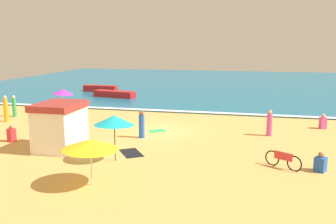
{
  "coord_description": "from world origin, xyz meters",
  "views": [
    {
      "loc": [
        5.71,
        -22.48,
        5.58
      ],
      "look_at": [
        -0.18,
        2.13,
        0.8
      ],
      "focal_mm": 39.7,
      "sensor_mm": 36.0,
      "label": 1
    }
  ],
  "objects": [
    {
      "name": "beachgoer_6",
      "position": [
        10.05,
        2.92,
        0.44
      ],
      "size": [
        0.48,
        0.48,
        0.99
      ],
      "color": "#D84CA5",
      "rests_on": "ground_plane"
    },
    {
      "name": "beach_umbrella_0",
      "position": [
        -8.55,
        2.85,
        1.87
      ],
      "size": [
        2.02,
        2.0,
        2.14
      ],
      "color": "silver",
      "rests_on": "ground_plane"
    },
    {
      "name": "lifeguard_cabana",
      "position": [
        -4.2,
        -5.39,
        1.27
      ],
      "size": [
        2.13,
        2.73,
        2.49
      ],
      "color": "white",
      "rests_on": "ground_plane"
    },
    {
      "name": "beachgoer_1",
      "position": [
        6.57,
        0.17,
        0.75
      ],
      "size": [
        0.44,
        0.44,
        1.58
      ],
      "color": "#D84CA5",
      "rests_on": "ground_plane"
    },
    {
      "name": "wave_breaker_foam",
      "position": [
        0.0,
        6.3,
        0.1
      ],
      "size": [
        57.0,
        0.7,
        0.01
      ],
      "primitive_type": "cube",
      "color": "white",
      "rests_on": "ocean_water"
    },
    {
      "name": "beach_towel_1",
      "position": [
        -0.33,
        -0.23,
        0.01
      ],
      "size": [
        1.37,
        1.31,
        0.01
      ],
      "color": "green",
      "rests_on": "ground_plane"
    },
    {
      "name": "ocean_water",
      "position": [
        0.0,
        28.0,
        0.05
      ],
      "size": [
        60.0,
        44.0,
        0.1
      ],
      "primitive_type": "cube",
      "color": "#146B93",
      "rests_on": "ground_plane"
    },
    {
      "name": "beach_umbrella_3",
      "position": [
        -0.47,
        -9.64,
        1.67
      ],
      "size": [
        2.82,
        2.81,
        1.91
      ],
      "color": "silver",
      "rests_on": "ground_plane"
    },
    {
      "name": "beachgoer_4",
      "position": [
        8.58,
        -5.83,
        0.37
      ],
      "size": [
        0.61,
        0.61,
        0.89
      ],
      "color": "blue",
      "rests_on": "ground_plane"
    },
    {
      "name": "beachgoer_3",
      "position": [
        -11.54,
        0.05,
        0.89
      ],
      "size": [
        0.4,
        0.4,
        1.86
      ],
      "color": "orange",
      "rests_on": "ground_plane"
    },
    {
      "name": "ground_plane",
      "position": [
        0.0,
        0.0,
        0.0
      ],
      "size": [
        60.0,
        60.0,
        0.0
      ],
      "primitive_type": "plane",
      "color": "#E0A856"
    },
    {
      "name": "beachgoer_2",
      "position": [
        -7.72,
        -4.64,
        0.42
      ],
      "size": [
        0.46,
        0.46,
        0.96
      ],
      "color": "red",
      "rests_on": "ground_plane"
    },
    {
      "name": "beachgoer_5",
      "position": [
        -12.08,
        1.74,
        0.78
      ],
      "size": [
        0.41,
        0.41,
        1.63
      ],
      "color": "green",
      "rests_on": "ground_plane"
    },
    {
      "name": "small_boat_1",
      "position": [
        -8.22,
        12.45,
        0.41
      ],
      "size": [
        4.49,
        1.93,
        0.62
      ],
      "color": "red",
      "rests_on": "ocean_water"
    },
    {
      "name": "small_boat_0",
      "position": [
        -11.35,
        16.08,
        0.44
      ],
      "size": [
        3.78,
        0.99,
        0.69
      ],
      "color": "red",
      "rests_on": "ocean_water"
    },
    {
      "name": "beach_umbrella_4",
      "position": [
        -0.7,
        -6.53,
        1.98
      ],
      "size": [
        2.48,
        2.49,
        2.25
      ],
      "color": "#4C3823",
      "rests_on": "ground_plane"
    },
    {
      "name": "beach_towel_2",
      "position": [
        -0.37,
        -5.18,
        0.01
      ],
      "size": [
        1.7,
        1.88,
        0.01
      ],
      "color": "black",
      "rests_on": "ground_plane"
    },
    {
      "name": "parked_bicycle",
      "position": [
        7.02,
        -5.73,
        0.38
      ],
      "size": [
        1.56,
        1.05,
        0.76
      ],
      "color": "black",
      "rests_on": "ground_plane"
    },
    {
      "name": "beachgoer_0",
      "position": [
        -0.78,
        -2.06,
        0.77
      ],
      "size": [
        0.46,
        0.46,
        1.62
      ],
      "color": "blue",
      "rests_on": "ground_plane"
    }
  ]
}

